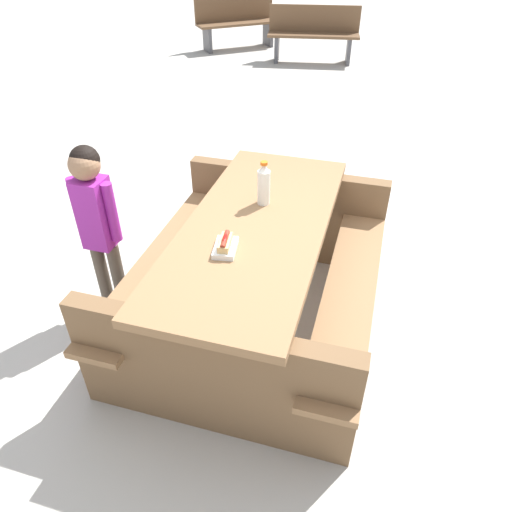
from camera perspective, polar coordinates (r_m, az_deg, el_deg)
name	(u,v)px	position (r m, az deg, el deg)	size (l,w,h in m)	color
ground_plane	(256,321)	(3.09, 0.00, -7.83)	(30.00, 30.00, 0.00)	#B7B2A8
picnic_table	(256,267)	(2.80, 0.00, -1.32)	(1.98, 1.64, 0.75)	olive
soda_bottle	(264,184)	(2.75, 0.95, 8.61)	(0.07, 0.07, 0.26)	silver
hotdog_tray	(225,245)	(2.40, -3.72, 1.30)	(0.18, 0.11, 0.08)	white
child_in_coat	(96,213)	(2.90, -18.72, 4.88)	(0.19, 0.28, 1.14)	brown
park_bench_near	(314,33)	(8.75, 6.95, 25.12)	(0.43, 1.51, 0.85)	brown
park_bench_mid	(237,21)	(9.64, -2.34, 26.39)	(1.11, 1.49, 0.85)	brown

